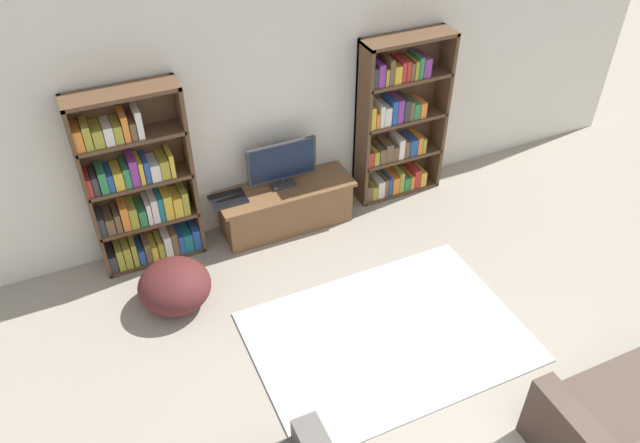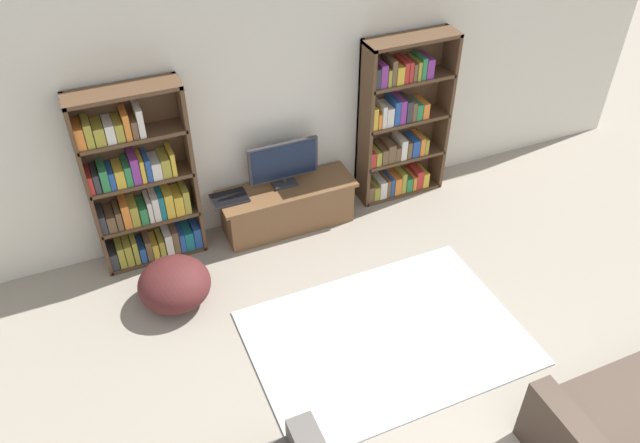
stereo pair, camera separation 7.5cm
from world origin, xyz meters
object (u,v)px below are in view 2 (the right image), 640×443
Objects in this scene: bookshelf_right at (399,123)px; bookshelf_left at (140,186)px; television at (284,163)px; tv_stand at (287,206)px; beanbag_ottoman at (175,284)px; laptop at (229,198)px.

bookshelf_left is at bearing -179.95° from bookshelf_right.
bookshelf_left is at bearing 178.00° from television.
tv_stand is (1.37, -0.11, -0.57)m from bookshelf_left.
bookshelf_right is 2.77× the size of beanbag_ottoman.
laptop is at bearing -178.30° from television.
bookshelf_right is (2.68, 0.00, 0.04)m from bookshelf_left.
tv_stand is 1.46m from beanbag_ottoman.
laptop is at bearing 175.63° from tv_stand.
laptop is (-0.58, 0.04, 0.25)m from tv_stand.
bookshelf_left is 0.95m from beanbag_ottoman.
tv_stand is 2.16× the size of beanbag_ottoman.
television is at bearing 90.00° from tv_stand.
tv_stand is at bearing -90.00° from television.
bookshelf_left and bookshelf_right have the same top height.
tv_stand is at bearing -4.56° from bookshelf_left.
bookshelf_left is 0.86m from laptop.
bookshelf_right is 1.28× the size of tv_stand.
bookshelf_right reaches higher than television.
bookshelf_left is 1.49m from tv_stand.
television reaches higher than laptop.
beanbag_ottoman is (-2.62, -0.74, -0.64)m from bookshelf_right.
bookshelf_left reaches higher than tv_stand.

